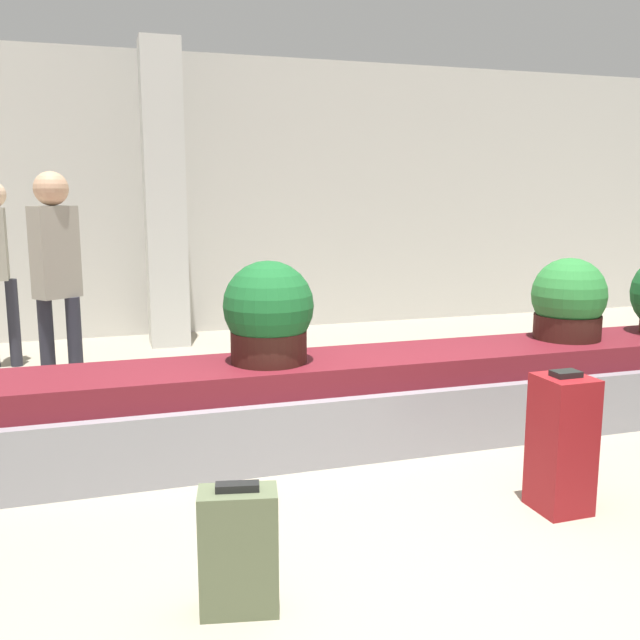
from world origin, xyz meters
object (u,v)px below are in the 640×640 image
object	(u,v)px
pillar	(164,197)
potted_plant_0	(569,301)
potted_plant_2	(269,314)
traveler_1	(56,267)
suitcase_3	(239,550)
suitcase_0	(562,443)

from	to	relation	value
pillar	potted_plant_0	xyz separation A→B (m)	(2.52, -3.49, -0.74)
potted_plant_0	pillar	bearing A→B (deg)	125.78
pillar	potted_plant_2	bearing A→B (deg)	-85.69
pillar	potted_plant_0	distance (m)	4.37
traveler_1	suitcase_3	bearing A→B (deg)	67.42
suitcase_3	suitcase_0	bearing A→B (deg)	24.31
traveler_1	potted_plant_0	bearing A→B (deg)	123.07
potted_plant_2	traveler_1	xyz separation A→B (m)	(-1.29, 1.39, 0.20)
potted_plant_2	traveler_1	bearing A→B (deg)	132.86
suitcase_0	suitcase_3	distance (m)	1.82
pillar	potted_plant_2	distance (m)	3.63
suitcase_0	potted_plant_0	size ratio (longest dim) A/B	1.27
suitcase_0	pillar	bearing A→B (deg)	106.45
suitcase_3	potted_plant_0	distance (m)	3.35
potted_plant_0	potted_plant_2	world-z (taller)	potted_plant_2
suitcase_3	potted_plant_2	size ratio (longest dim) A/B	0.84
suitcase_0	traveler_1	distance (m)	3.76
pillar	suitcase_0	bearing A→B (deg)	-72.80
suitcase_3	potted_plant_2	world-z (taller)	potted_plant_2
pillar	suitcase_3	size ratio (longest dim) A/B	5.99
suitcase_0	potted_plant_2	size ratio (longest dim) A/B	1.17
suitcase_0	suitcase_3	size ratio (longest dim) A/B	1.40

